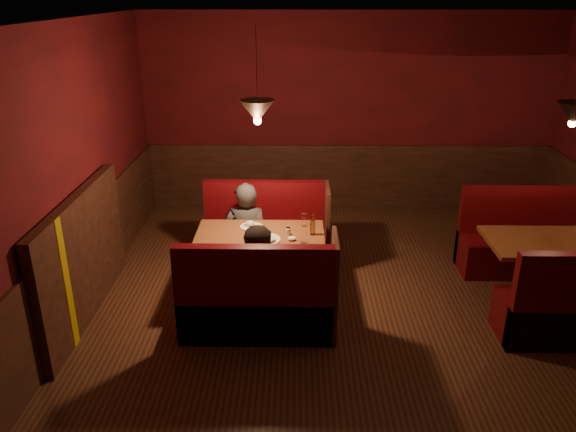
{
  "coord_description": "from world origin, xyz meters",
  "views": [
    {
      "loc": [
        -0.78,
        -4.65,
        3.15
      ],
      "look_at": [
        -0.86,
        0.8,
        0.95
      ],
      "focal_mm": 35.0,
      "sensor_mm": 36.0,
      "label": 1
    }
  ],
  "objects_px": {
    "main_bench_near": "(259,306)",
    "diner_a": "(246,214)",
    "main_bench_far": "(267,239)",
    "second_table": "(547,257)",
    "second_bench_far": "(520,245)",
    "main_table": "(261,249)",
    "diner_b": "(262,262)"
  },
  "relations": [
    {
      "from": "second_table",
      "to": "second_bench_far",
      "type": "distance_m",
      "value": 0.79
    },
    {
      "from": "main_table",
      "to": "second_table",
      "type": "height_order",
      "value": "main_table"
    },
    {
      "from": "second_table",
      "to": "second_bench_far",
      "type": "relative_size",
      "value": 0.9
    },
    {
      "from": "main_bench_far",
      "to": "second_table",
      "type": "xyz_separation_m",
      "value": [
        3.01,
        -0.86,
        0.21
      ]
    },
    {
      "from": "main_table",
      "to": "second_table",
      "type": "bearing_deg",
      "value": -1.49
    },
    {
      "from": "second_bench_far",
      "to": "main_bench_near",
      "type": "bearing_deg",
      "value": -154.32
    },
    {
      "from": "main_bench_near",
      "to": "diner_a",
      "type": "height_order",
      "value": "diner_a"
    },
    {
      "from": "main_table",
      "to": "diner_a",
      "type": "distance_m",
      "value": 0.64
    },
    {
      "from": "second_table",
      "to": "diner_a",
      "type": "bearing_deg",
      "value": 168.45
    },
    {
      "from": "main_table",
      "to": "main_bench_near",
      "type": "relative_size",
      "value": 0.91
    },
    {
      "from": "main_bench_near",
      "to": "diner_b",
      "type": "distance_m",
      "value": 0.42
    },
    {
      "from": "main_bench_far",
      "to": "main_bench_near",
      "type": "xyz_separation_m",
      "value": [
        0.0,
        -1.56,
        0.0
      ]
    },
    {
      "from": "main_bench_far",
      "to": "main_bench_near",
      "type": "relative_size",
      "value": 1.0
    },
    {
      "from": "main_table",
      "to": "diner_a",
      "type": "bearing_deg",
      "value": 109.97
    },
    {
      "from": "main_table",
      "to": "main_bench_near",
      "type": "xyz_separation_m",
      "value": [
        0.02,
        -0.78,
        -0.24
      ]
    },
    {
      "from": "main_bench_far",
      "to": "second_table",
      "type": "bearing_deg",
      "value": -15.89
    },
    {
      "from": "second_table",
      "to": "second_bench_far",
      "type": "bearing_deg",
      "value": 87.8
    },
    {
      "from": "diner_a",
      "to": "diner_b",
      "type": "height_order",
      "value": "diner_a"
    },
    {
      "from": "second_table",
      "to": "main_table",
      "type": "bearing_deg",
      "value": 178.51
    },
    {
      "from": "main_bench_far",
      "to": "diner_b",
      "type": "xyz_separation_m",
      "value": [
        0.03,
        -1.39,
        0.39
      ]
    },
    {
      "from": "second_bench_far",
      "to": "diner_b",
      "type": "relative_size",
      "value": 0.99
    },
    {
      "from": "diner_b",
      "to": "main_bench_far",
      "type": "bearing_deg",
      "value": 78.13
    },
    {
      "from": "second_table",
      "to": "main_bench_near",
      "type": "bearing_deg",
      "value": -166.91
    },
    {
      "from": "second_bench_far",
      "to": "diner_a",
      "type": "xyz_separation_m",
      "value": [
        -3.26,
        -0.1,
        0.41
      ]
    },
    {
      "from": "second_table",
      "to": "second_bench_far",
      "type": "height_order",
      "value": "second_bench_far"
    },
    {
      "from": "second_bench_far",
      "to": "diner_a",
      "type": "bearing_deg",
      "value": -178.25
    },
    {
      "from": "main_bench_near",
      "to": "diner_a",
      "type": "relative_size",
      "value": 1.03
    },
    {
      "from": "main_table",
      "to": "second_bench_far",
      "type": "xyz_separation_m",
      "value": [
        3.05,
        0.68,
        -0.25
      ]
    },
    {
      "from": "main_bench_near",
      "to": "second_bench_far",
      "type": "relative_size",
      "value": 1.07
    },
    {
      "from": "main_bench_far",
      "to": "diner_a",
      "type": "height_order",
      "value": "diner_a"
    },
    {
      "from": "diner_a",
      "to": "main_bench_near",
      "type": "bearing_deg",
      "value": 100.78
    },
    {
      "from": "main_bench_near",
      "to": "diner_b",
      "type": "height_order",
      "value": "diner_b"
    }
  ]
}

